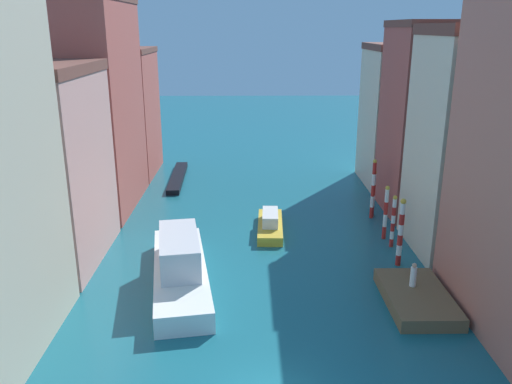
# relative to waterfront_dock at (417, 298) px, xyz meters

# --- Properties ---
(ground_plane) EXTENTS (154.00, 154.00, 0.00)m
(ground_plane) POSITION_rel_waterfront_dock_xyz_m (-8.64, 16.72, -0.37)
(ground_plane) COLOR #196070
(building_left_1) EXTENTS (6.47, 9.93, 12.85)m
(building_left_1) POSITION_rel_waterfront_dock_xyz_m (-22.47, 6.46, 6.07)
(building_left_1) COLOR tan
(building_left_1) RESTS_ON ground
(building_left_2) EXTENTS (6.47, 11.70, 17.49)m
(building_left_2) POSITION_rel_waterfront_dock_xyz_m (-22.47, 17.63, 8.39)
(building_left_2) COLOR #B25147
(building_left_2) RESTS_ON ground
(building_left_3) EXTENTS (6.47, 8.90, 12.97)m
(building_left_3) POSITION_rel_waterfront_dock_xyz_m (-22.47, 28.05, 6.12)
(building_left_3) COLOR #B25147
(building_left_3) RESTS_ON ground
(building_right_1) EXTENTS (6.47, 7.64, 15.16)m
(building_right_1) POSITION_rel_waterfront_dock_xyz_m (5.20, 7.70, 7.22)
(building_right_1) COLOR beige
(building_right_1) RESTS_ON ground
(building_right_2) EXTENTS (6.47, 7.83, 15.46)m
(building_right_2) POSITION_rel_waterfront_dock_xyz_m (5.20, 15.83, 7.37)
(building_right_2) COLOR #B25147
(building_right_2) RESTS_ON ground
(building_right_3) EXTENTS (6.47, 8.08, 13.49)m
(building_right_3) POSITION_rel_waterfront_dock_xyz_m (5.20, 24.03, 6.39)
(building_right_3) COLOR beige
(building_right_3) RESTS_ON ground
(waterfront_dock) EXTENTS (3.46, 6.06, 0.75)m
(waterfront_dock) POSITION_rel_waterfront_dock_xyz_m (0.00, 0.00, 0.00)
(waterfront_dock) COLOR brown
(waterfront_dock) RESTS_ON ground
(person_on_dock) EXTENTS (0.36, 0.36, 1.43)m
(person_on_dock) POSITION_rel_waterfront_dock_xyz_m (-0.06, 0.72, 1.03)
(person_on_dock) COLOR white
(person_on_dock) RESTS_ON waterfront_dock
(mooring_pole_0) EXTENTS (0.37, 0.37, 4.60)m
(mooring_pole_0) POSITION_rel_waterfront_dock_xyz_m (0.35, 5.03, 1.98)
(mooring_pole_0) COLOR red
(mooring_pole_0) RESTS_ON ground
(mooring_pole_1) EXTENTS (0.30, 0.30, 3.83)m
(mooring_pole_1) POSITION_rel_waterfront_dock_xyz_m (0.70, 8.04, 1.59)
(mooring_pole_1) COLOR red
(mooring_pole_1) RESTS_ON ground
(mooring_pole_2) EXTENTS (0.31, 0.31, 4.07)m
(mooring_pole_2) POSITION_rel_waterfront_dock_xyz_m (0.53, 9.52, 1.71)
(mooring_pole_2) COLOR red
(mooring_pole_2) RESTS_ON ground
(mooring_pole_3) EXTENTS (0.32, 0.32, 4.93)m
(mooring_pole_3) POSITION_rel_waterfront_dock_xyz_m (0.59, 13.90, 2.14)
(mooring_pole_3) COLOR red
(mooring_pole_3) RESTS_ON ground
(mooring_pole_4) EXTENTS (0.33, 0.33, 3.90)m
(mooring_pole_4) POSITION_rel_waterfront_dock_xyz_m (0.75, 14.34, 1.63)
(mooring_pole_4) COLOR red
(mooring_pole_4) RESTS_ON ground
(vaporetto_white) EXTENTS (4.93, 12.15, 3.15)m
(vaporetto_white) POSITION_rel_waterfront_dock_xyz_m (-13.62, 2.68, 0.79)
(vaporetto_white) COLOR white
(vaporetto_white) RESTS_ON ground
(gondola_black) EXTENTS (1.61, 10.62, 0.51)m
(gondola_black) POSITION_rel_waterfront_dock_xyz_m (-16.71, 25.29, -0.12)
(gondola_black) COLOR black
(gondola_black) RESTS_ON ground
(motorboat_0) EXTENTS (2.10, 6.23, 1.53)m
(motorboat_0) POSITION_rel_waterfront_dock_xyz_m (-7.81, 11.14, 0.18)
(motorboat_0) COLOR gold
(motorboat_0) RESTS_ON ground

